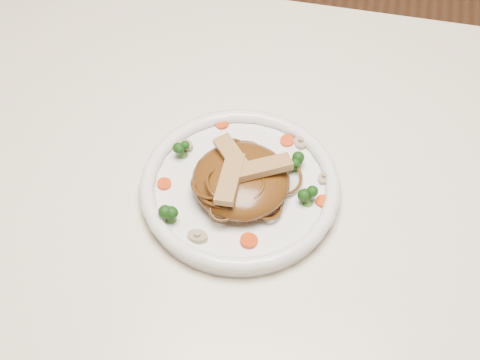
# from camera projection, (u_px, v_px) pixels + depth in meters

# --- Properties ---
(table) EXTENTS (1.20, 0.80, 0.75)m
(table) POSITION_uv_depth(u_px,v_px,m) (260.00, 233.00, 0.98)
(table) COLOR beige
(table) RESTS_ON ground
(plate) EXTENTS (0.34, 0.34, 0.02)m
(plate) POSITION_uv_depth(u_px,v_px,m) (240.00, 190.00, 0.89)
(plate) COLOR white
(plate) RESTS_ON table
(noodle_mound) EXTENTS (0.15, 0.15, 0.04)m
(noodle_mound) POSITION_uv_depth(u_px,v_px,m) (241.00, 180.00, 0.87)
(noodle_mound) COLOR #583210
(noodle_mound) RESTS_ON plate
(chicken_a) EXTENTS (0.07, 0.06, 0.01)m
(chicken_a) POSITION_uv_depth(u_px,v_px,m) (264.00, 167.00, 0.85)
(chicken_a) COLOR tan
(chicken_a) RESTS_ON noodle_mound
(chicken_b) EXTENTS (0.06, 0.07, 0.01)m
(chicken_b) POSITION_uv_depth(u_px,v_px,m) (233.00, 156.00, 0.86)
(chicken_b) COLOR tan
(chicken_b) RESTS_ON noodle_mound
(chicken_c) EXTENTS (0.02, 0.07, 0.01)m
(chicken_c) POSITION_uv_depth(u_px,v_px,m) (230.00, 179.00, 0.84)
(chicken_c) COLOR tan
(chicken_c) RESTS_ON noodle_mound
(broccoli_0) EXTENTS (0.03, 0.03, 0.03)m
(broccoli_0) POSITION_uv_depth(u_px,v_px,m) (296.00, 162.00, 0.90)
(broccoli_0) COLOR #16470E
(broccoli_0) RESTS_ON plate
(broccoli_1) EXTENTS (0.03, 0.03, 0.03)m
(broccoli_1) POSITION_uv_depth(u_px,v_px,m) (182.00, 147.00, 0.91)
(broccoli_1) COLOR #16470E
(broccoli_1) RESTS_ON plate
(broccoli_2) EXTENTS (0.03, 0.03, 0.03)m
(broccoli_2) POSITION_uv_depth(u_px,v_px,m) (170.00, 212.00, 0.84)
(broccoli_2) COLOR #16470E
(broccoli_2) RESTS_ON plate
(broccoli_3) EXTENTS (0.03, 0.03, 0.03)m
(broccoli_3) POSITION_uv_depth(u_px,v_px,m) (308.00, 197.00, 0.86)
(broccoli_3) COLOR #16470E
(broccoli_3) RESTS_ON plate
(carrot_0) EXTENTS (0.02, 0.02, 0.00)m
(carrot_0) POSITION_uv_depth(u_px,v_px,m) (287.00, 141.00, 0.93)
(carrot_0) COLOR #E34008
(carrot_0) RESTS_ON plate
(carrot_1) EXTENTS (0.02, 0.02, 0.00)m
(carrot_1) POSITION_uv_depth(u_px,v_px,m) (164.00, 184.00, 0.89)
(carrot_1) COLOR #E34008
(carrot_1) RESTS_ON plate
(carrot_2) EXTENTS (0.02, 0.02, 0.00)m
(carrot_2) POSITION_uv_depth(u_px,v_px,m) (323.00, 201.00, 0.87)
(carrot_2) COLOR #E34008
(carrot_2) RESTS_ON plate
(carrot_3) EXTENTS (0.02, 0.02, 0.00)m
(carrot_3) POSITION_uv_depth(u_px,v_px,m) (222.00, 124.00, 0.95)
(carrot_3) COLOR #E34008
(carrot_3) RESTS_ON plate
(carrot_4) EXTENTS (0.03, 0.03, 0.00)m
(carrot_4) POSITION_uv_depth(u_px,v_px,m) (249.00, 241.00, 0.83)
(carrot_4) COLOR #E34008
(carrot_4) RESTS_ON plate
(mushroom_0) EXTENTS (0.03, 0.03, 0.01)m
(mushroom_0) POSITION_uv_depth(u_px,v_px,m) (198.00, 236.00, 0.84)
(mushroom_0) COLOR #BBAC8C
(mushroom_0) RESTS_ON plate
(mushroom_1) EXTENTS (0.03, 0.03, 0.01)m
(mushroom_1) POSITION_uv_depth(u_px,v_px,m) (324.00, 178.00, 0.89)
(mushroom_1) COLOR #BBAC8C
(mushroom_1) RESTS_ON plate
(mushroom_2) EXTENTS (0.03, 0.03, 0.01)m
(mushroom_2) POSITION_uv_depth(u_px,v_px,m) (186.00, 145.00, 0.93)
(mushroom_2) COLOR #BBAC8C
(mushroom_2) RESTS_ON plate
(mushroom_3) EXTENTS (0.03, 0.03, 0.01)m
(mushroom_3) POSITION_uv_depth(u_px,v_px,m) (301.00, 142.00, 0.93)
(mushroom_3) COLOR #BBAC8C
(mushroom_3) RESTS_ON plate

